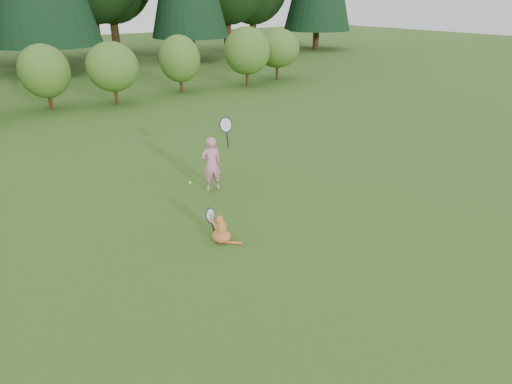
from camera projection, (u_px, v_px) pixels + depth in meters
ground at (272, 246)px, 7.54m from camera, size 100.00×100.00×0.00m
shrub_row at (78, 70)px, 16.76m from camera, size 28.00×3.00×2.80m
child at (212, 163)px, 9.49m from camera, size 0.73×0.47×1.87m
cat at (221, 228)px, 7.59m from camera, size 0.50×0.74×0.71m
tennis_ball at (190, 183)px, 8.51m from camera, size 0.06×0.06×0.06m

